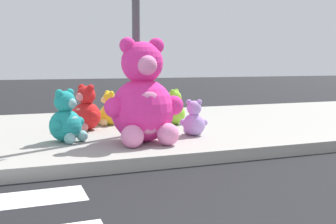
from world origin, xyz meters
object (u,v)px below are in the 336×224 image
object	(u,v)px
plush_pink_large	(143,101)
plush_lime	(173,110)
plush_yellow	(109,111)
plush_lavender	(194,121)
plush_tan	(136,113)
plush_teal	(67,121)
sign_pole	(136,12)
plush_red	(86,112)

from	to	relation	value
plush_pink_large	plush_lime	world-z (taller)	plush_pink_large
plush_yellow	plush_lavender	bearing A→B (deg)	-57.41
plush_tan	plush_teal	distance (m)	1.64
plush_teal	plush_lavender	distance (m)	1.72
sign_pole	plush_lavender	bearing A→B (deg)	-27.17
plush_pink_large	sign_pole	bearing A→B (deg)	81.47
plush_lavender	plush_yellow	bearing A→B (deg)	122.59
plush_pink_large	plush_tan	size ratio (longest dim) A/B	2.68
plush_pink_large	plush_teal	xyz separation A→B (m)	(-0.90, 0.38, -0.26)
sign_pole	plush_yellow	xyz separation A→B (m)	(-0.17, 1.02, -1.47)
plush_red	plush_lavender	xyz separation A→B (m)	(1.33, -0.99, -0.07)
sign_pole	plush_red	world-z (taller)	sign_pole
plush_red	plush_tan	bearing A→B (deg)	15.03
sign_pole	plush_lavender	xyz separation A→B (m)	(0.72, -0.37, -1.50)
sign_pole	plush_pink_large	bearing A→B (deg)	-98.53
plush_lime	plush_yellow	size ratio (longest dim) A/B	1.04
plush_tan	plush_teal	size ratio (longest dim) A/B	0.73
plush_tan	plush_lime	world-z (taller)	plush_lime
plush_teal	plush_yellow	world-z (taller)	plush_teal
sign_pole	plush_teal	distance (m)	1.75
plush_pink_large	plush_lime	xyz separation A→B (m)	(0.92, 1.28, -0.30)
plush_teal	plush_lime	xyz separation A→B (m)	(1.82, 0.90, -0.04)
plush_lavender	plush_yellow	distance (m)	1.65
plush_red	plush_yellow	distance (m)	0.59
plush_red	plush_lime	size ratio (longest dim) A/B	1.19
plush_tan	plush_teal	bearing A→B (deg)	-139.39
plush_teal	plush_red	bearing A→B (deg)	65.47
plush_tan	plush_red	world-z (taller)	plush_red
plush_tan	plush_red	bearing A→B (deg)	-164.97
plush_tan	plush_lavender	size ratio (longest dim) A/B	0.97
sign_pole	plush_red	xyz separation A→B (m)	(-0.61, 0.63, -1.42)
plush_tan	plush_yellow	size ratio (longest dim) A/B	0.88
plush_pink_large	plush_red	xyz separation A→B (m)	(-0.52, 1.22, -0.25)
plush_pink_large	plush_red	size ratio (longest dim) A/B	1.91
plush_red	plush_yellow	size ratio (longest dim) A/B	1.23
sign_pole	plush_tan	world-z (taller)	sign_pole
plush_teal	plush_lime	world-z (taller)	plush_teal
plush_yellow	plush_red	bearing A→B (deg)	-138.31
plush_teal	sign_pole	bearing A→B (deg)	11.67
plush_tan	plush_lavender	world-z (taller)	plush_lavender
plush_pink_large	plush_yellow	xyz separation A→B (m)	(-0.08, 1.61, -0.30)
plush_pink_large	plush_lime	bearing A→B (deg)	54.38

